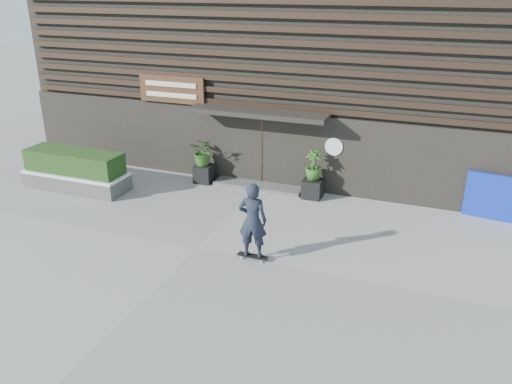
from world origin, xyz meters
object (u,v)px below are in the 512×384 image
at_px(skateboarder, 253,221).
at_px(raised_bed, 77,181).
at_px(blue_tarp, 492,197).
at_px(planter_pot_right, 313,188).
at_px(planter_pot_left, 204,174).

bearing_deg(skateboarder, raised_bed, 161.99).
height_order(raised_bed, blue_tarp, blue_tarp).
height_order(planter_pot_right, blue_tarp, blue_tarp).
bearing_deg(planter_pot_right, blue_tarp, 3.32).
xyz_separation_m(planter_pot_right, raised_bed, (-7.49, -2.02, -0.05)).
height_order(planter_pot_right, raised_bed, planter_pot_right).
distance_m(planter_pot_left, blue_tarp, 8.99).
xyz_separation_m(raised_bed, skateboarder, (7.15, -2.32, 0.80)).
height_order(planter_pot_left, planter_pot_right, same).
distance_m(raised_bed, skateboarder, 7.56).
height_order(raised_bed, skateboarder, skateboarder).
bearing_deg(raised_bed, skateboarder, -18.01).
xyz_separation_m(planter_pot_right, blue_tarp, (5.18, 0.30, 0.38)).
bearing_deg(raised_bed, planter_pot_right, 15.11).
xyz_separation_m(planter_pot_right, skateboarder, (-0.34, -4.35, 0.75)).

